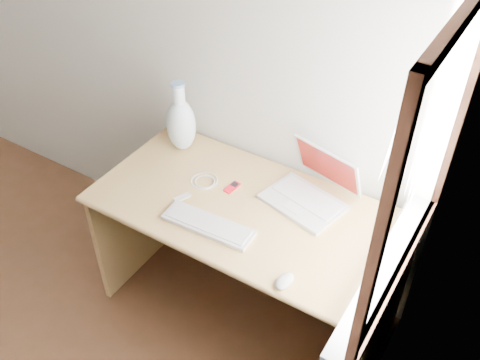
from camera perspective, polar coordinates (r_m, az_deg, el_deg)
The scene contains 10 objects.
back_wall at distance 2.89m, azimuth -13.51°, elevation 17.34°, with size 3.50×0.04×2.60m, color silver.
window at distance 1.80m, azimuth 18.65°, elevation 0.71°, with size 0.11×0.99×1.10m.
desk at distance 2.58m, azimuth 1.75°, elevation -5.29°, with size 1.40×0.70×0.74m.
laptop at distance 2.41m, azimuth 7.30°, elevation -0.93°, with size 0.39×0.36×0.23m.
external_keyboard at distance 2.29m, azimuth -3.43°, elevation -4.78°, with size 0.41×0.14×0.02m.
mouse at distance 2.07m, azimuth 4.77°, elevation -10.69°, with size 0.06×0.10×0.03m, color silver.
ipod at distance 2.48m, azimuth -0.85°, elevation -0.78°, with size 0.05×0.09×0.01m.
cable_coil at distance 2.52m, azimuth -3.82°, elevation -0.08°, with size 0.13×0.13×0.01m, color white.
remote at distance 2.44m, azimuth -6.18°, elevation -1.84°, with size 0.03×0.08×0.01m, color white.
vase at distance 2.65m, azimuth -6.31°, elevation 6.05°, with size 0.15×0.15×0.37m.
Camera 1 is at (1.93, -0.13, 2.35)m, focal length 40.00 mm.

